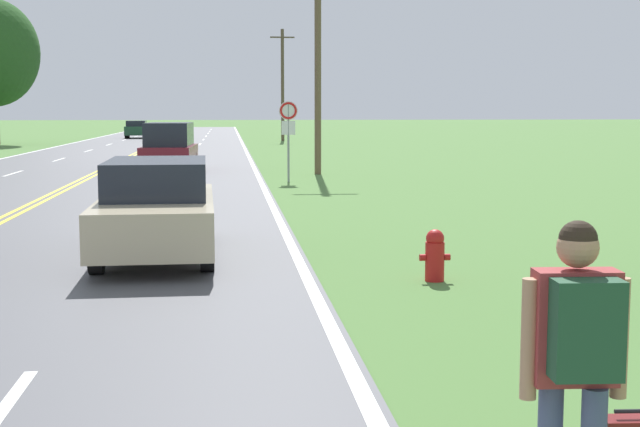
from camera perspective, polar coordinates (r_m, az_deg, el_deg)
The scene contains 8 objects.
hitchhiker_person at distance 5.07m, azimuth 16.13°, elevation -8.11°, with size 0.59×0.44×1.75m.
fire_hydrant at distance 12.29m, azimuth 7.36°, elevation -2.64°, with size 0.42×0.26×0.71m.
traffic_sign at distance 28.75m, azimuth -2.04°, elevation 5.92°, with size 0.60×0.10×2.60m.
utility_pole_midground at distance 32.35m, azimuth -0.14°, elevation 11.17°, with size 1.80×0.24×9.43m.
utility_pole_far at distance 66.67m, azimuth -2.41°, elevation 8.33°, with size 1.80×0.24×8.21m.
car_champagne_sedan_nearest at distance 14.47m, azimuth -10.38°, elevation 0.39°, with size 1.88×4.83×1.54m.
car_maroon_van_approaching at distance 34.45m, azimuth -9.62°, elevation 4.28°, with size 2.04×4.16×1.84m.
car_dark_green_hatchback_mid_near at distance 74.20m, azimuth -11.66°, elevation 5.33°, with size 1.84×3.83×1.43m.
Camera 1 is at (4.76, 1.05, 2.34)m, focal length 50.00 mm.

